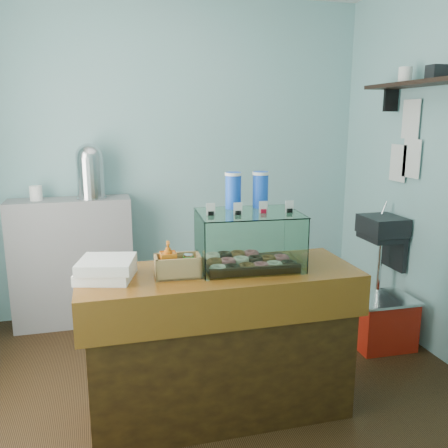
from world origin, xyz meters
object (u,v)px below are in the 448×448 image
object	(u,v)px
display_case	(247,237)
red_cooler	(383,322)
counter	(220,342)
coffee_urn	(90,170)

from	to	relation	value
display_case	red_cooler	xyz separation A→B (m)	(1.25, 0.42, -0.87)
counter	coffee_urn	distance (m)	1.93
counter	red_cooler	distance (m)	1.54
display_case	coffee_urn	world-z (taller)	coffee_urn
red_cooler	counter	bearing A→B (deg)	-159.70
display_case	red_cooler	world-z (taller)	display_case
counter	display_case	xyz separation A→B (m)	(0.19, 0.08, 0.61)
counter	display_case	size ratio (longest dim) A/B	2.57
counter	red_cooler	xyz separation A→B (m)	(1.44, 0.49, -0.26)
counter	display_case	distance (m)	0.64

